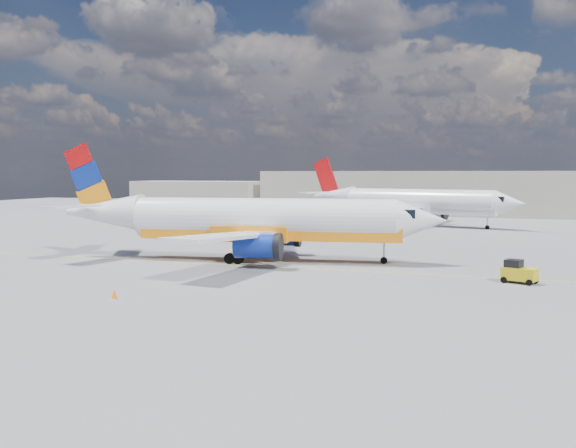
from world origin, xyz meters
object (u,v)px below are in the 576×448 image
(main_jet, at_px, (252,221))
(second_jet, at_px, (413,202))
(gse_tug, at_px, (519,272))
(traffic_cone, at_px, (114,295))

(main_jet, xyz_separation_m, second_jet, (8.13, 42.56, -0.10))
(second_jet, bearing_deg, gse_tug, -56.51)
(main_jet, xyz_separation_m, traffic_cone, (-1.38, -18.94, -3.19))
(gse_tug, distance_m, traffic_cone, 27.18)
(main_jet, distance_m, traffic_cone, 19.26)
(second_jet, bearing_deg, main_jet, -83.50)
(main_jet, distance_m, gse_tug, 22.62)
(second_jet, relative_size, gse_tug, 13.08)
(second_jet, height_order, traffic_cone, second_jet)
(second_jet, height_order, gse_tug, second_jet)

